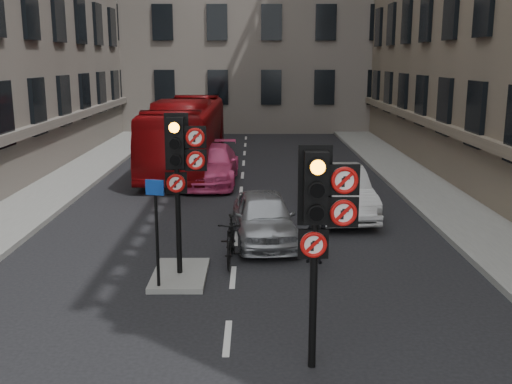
{
  "coord_description": "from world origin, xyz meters",
  "views": [
    {
      "loc": [
        0.47,
        -7.77,
        4.85
      ],
      "look_at": [
        0.51,
        2.24,
        2.6
      ],
      "focal_mm": 42.0,
      "sensor_mm": 36.0,
      "label": 1
    }
  ],
  "objects_px": {
    "signal_far": "(180,160)",
    "car_pink": "(211,165)",
    "bus_red": "(186,134)",
    "info_sign": "(156,218)",
    "motorcycle": "(231,240)",
    "motorcyclist": "(314,230)",
    "signal_near": "(321,211)",
    "car_silver": "(264,217)",
    "car_white": "(338,191)"
  },
  "relations": [
    {
      "from": "bus_red",
      "to": "motorcycle",
      "type": "relative_size",
      "value": 5.93
    },
    {
      "from": "motorcycle",
      "to": "signal_near",
      "type": "bearing_deg",
      "value": -70.5
    },
    {
      "from": "car_white",
      "to": "motorcyclist",
      "type": "xyz_separation_m",
      "value": [
        -1.2,
        -4.53,
        0.04
      ]
    },
    {
      "from": "car_white",
      "to": "bus_red",
      "type": "height_order",
      "value": "bus_red"
    },
    {
      "from": "signal_near",
      "to": "motorcycle",
      "type": "relative_size",
      "value": 1.91
    },
    {
      "from": "car_white",
      "to": "motorcycle",
      "type": "relative_size",
      "value": 2.5
    },
    {
      "from": "car_silver",
      "to": "motorcycle",
      "type": "xyz_separation_m",
      "value": [
        -0.83,
        -1.76,
        -0.11
      ]
    },
    {
      "from": "car_pink",
      "to": "motorcycle",
      "type": "relative_size",
      "value": 2.72
    },
    {
      "from": "motorcycle",
      "to": "motorcyclist",
      "type": "distance_m",
      "value": 2.02
    },
    {
      "from": "motorcyclist",
      "to": "car_pink",
      "type": "bearing_deg",
      "value": -58.89
    },
    {
      "from": "signal_near",
      "to": "motorcyclist",
      "type": "distance_m",
      "value": 5.33
    },
    {
      "from": "signal_far",
      "to": "car_pink",
      "type": "xyz_separation_m",
      "value": [
        -0.11,
        10.43,
        -1.96
      ]
    },
    {
      "from": "bus_red",
      "to": "motorcycle",
      "type": "xyz_separation_m",
      "value": [
        2.41,
        -12.55,
        -0.98
      ]
    },
    {
      "from": "signal_far",
      "to": "car_white",
      "type": "relative_size",
      "value": 0.76
    },
    {
      "from": "signal_far",
      "to": "info_sign",
      "type": "relative_size",
      "value": 1.55
    },
    {
      "from": "car_white",
      "to": "info_sign",
      "type": "relative_size",
      "value": 2.03
    },
    {
      "from": "signal_far",
      "to": "car_silver",
      "type": "xyz_separation_m",
      "value": [
        1.86,
        2.77,
        -2.03
      ]
    },
    {
      "from": "car_pink",
      "to": "car_silver",
      "type": "bearing_deg",
      "value": -74.44
    },
    {
      "from": "car_white",
      "to": "motorcycle",
      "type": "distance_m",
      "value": 5.55
    },
    {
      "from": "bus_red",
      "to": "motorcyclist",
      "type": "relative_size",
      "value": 6.8
    },
    {
      "from": "signal_far",
      "to": "car_white",
      "type": "height_order",
      "value": "signal_far"
    },
    {
      "from": "signal_near",
      "to": "motorcycle",
      "type": "distance_m",
      "value": 5.62
    },
    {
      "from": "signal_near",
      "to": "motorcyclist",
      "type": "xyz_separation_m",
      "value": [
        0.43,
        5.01,
        -1.77
      ]
    },
    {
      "from": "signal_far",
      "to": "info_sign",
      "type": "bearing_deg",
      "value": -118.22
    },
    {
      "from": "signal_far",
      "to": "motorcycle",
      "type": "height_order",
      "value": "signal_far"
    },
    {
      "from": "signal_far",
      "to": "car_pink",
      "type": "distance_m",
      "value": 10.62
    },
    {
      "from": "car_silver",
      "to": "info_sign",
      "type": "distance_m",
      "value": 4.36
    },
    {
      "from": "car_silver",
      "to": "motorcycle",
      "type": "height_order",
      "value": "car_silver"
    },
    {
      "from": "signal_far",
      "to": "car_silver",
      "type": "bearing_deg",
      "value": 56.19
    },
    {
      "from": "car_pink",
      "to": "motorcyclist",
      "type": "height_order",
      "value": "motorcyclist"
    },
    {
      "from": "motorcyclist",
      "to": "info_sign",
      "type": "bearing_deg",
      "value": 40.38
    },
    {
      "from": "signal_far",
      "to": "car_pink",
      "type": "relative_size",
      "value": 0.7
    },
    {
      "from": "car_white",
      "to": "car_pink",
      "type": "distance_m",
      "value": 6.54
    },
    {
      "from": "car_silver",
      "to": "car_white",
      "type": "distance_m",
      "value": 3.64
    },
    {
      "from": "signal_near",
      "to": "car_silver",
      "type": "distance_m",
      "value": 7.08
    },
    {
      "from": "signal_far",
      "to": "motorcyclist",
      "type": "bearing_deg",
      "value": 18.38
    },
    {
      "from": "bus_red",
      "to": "info_sign",
      "type": "bearing_deg",
      "value": -85.43
    },
    {
      "from": "bus_red",
      "to": "info_sign",
      "type": "height_order",
      "value": "bus_red"
    },
    {
      "from": "car_silver",
      "to": "motorcycle",
      "type": "distance_m",
      "value": 1.95
    },
    {
      "from": "car_white",
      "to": "motorcycle",
      "type": "xyz_separation_m",
      "value": [
        -3.2,
        -4.53,
        -0.21
      ]
    },
    {
      "from": "car_silver",
      "to": "motorcyclist",
      "type": "relative_size",
      "value": 2.41
    },
    {
      "from": "signal_far",
      "to": "motorcyclist",
      "type": "height_order",
      "value": "signal_far"
    },
    {
      "from": "car_silver",
      "to": "motorcyclist",
      "type": "height_order",
      "value": "motorcyclist"
    },
    {
      "from": "signal_near",
      "to": "info_sign",
      "type": "xyz_separation_m",
      "value": [
        -3.04,
        3.19,
        -0.97
      ]
    },
    {
      "from": "motorcycle",
      "to": "car_pink",
      "type": "bearing_deg",
      "value": 98.92
    },
    {
      "from": "signal_near",
      "to": "info_sign",
      "type": "distance_m",
      "value": 4.51
    },
    {
      "from": "signal_near",
      "to": "car_silver",
      "type": "xyz_separation_m",
      "value": [
        -0.74,
        6.77,
        -1.91
      ]
    },
    {
      "from": "car_silver",
      "to": "car_pink",
      "type": "height_order",
      "value": "car_pink"
    },
    {
      "from": "bus_red",
      "to": "info_sign",
      "type": "distance_m",
      "value": 14.4
    },
    {
      "from": "car_white",
      "to": "motorcyclist",
      "type": "height_order",
      "value": "motorcyclist"
    }
  ]
}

